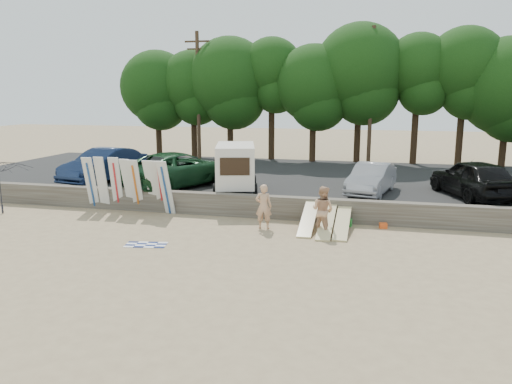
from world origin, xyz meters
TOP-DOWN VIEW (x-y plane):
  - ground at (0.00, 0.00)m, footprint 120.00×120.00m
  - seawall at (0.00, 3.00)m, footprint 44.00×0.50m
  - parking_lot at (0.00, 10.50)m, footprint 44.00×14.50m
  - treeline at (-0.04, 17.49)m, footprint 32.67×6.46m
  - utility_poles at (2.00, 16.00)m, footprint 25.80×0.26m
  - box_trailer at (-4.13, 5.18)m, footprint 2.77×3.95m
  - car_0 at (-11.92, 6.20)m, footprint 2.84×5.66m
  - car_1 at (-7.43, 5.83)m, footprint 5.36×7.03m
  - car_2 at (2.37, 6.13)m, footprint 2.44×4.63m
  - car_3 at (6.95, 6.32)m, footprint 3.79×5.70m
  - surfboard_upright_0 at (-10.48, 2.55)m, footprint 0.53×0.68m
  - surfboard_upright_1 at (-9.92, 2.60)m, footprint 0.51×0.53m
  - surfboard_upright_2 at (-9.20, 2.64)m, footprint 0.55×0.59m
  - surfboard_upright_3 at (-8.54, 2.61)m, footprint 0.53×0.76m
  - surfboard_upright_4 at (-8.16, 2.56)m, footprint 0.58×0.85m
  - surfboard_upright_5 at (-7.40, 2.65)m, footprint 0.54×0.86m
  - surfboard_upright_6 at (-6.60, 2.41)m, footprint 0.59×0.82m
  - surfboard_upright_7 at (-6.95, 2.62)m, footprint 0.62×0.91m
  - surfboard_low_0 at (0.00, 1.58)m, footprint 0.56×2.87m
  - surfboard_low_1 at (0.76, 1.36)m, footprint 0.56×2.92m
  - surfboard_low_2 at (1.37, 1.48)m, footprint 0.56×2.93m
  - beachgoer_a at (-1.80, 1.20)m, footprint 0.71×0.51m
  - beachgoer_b at (0.63, 0.96)m, footprint 1.15×1.05m
  - cooler at (1.51, 2.40)m, footprint 0.40×0.32m
  - gear_bag at (2.97, 2.40)m, footprint 0.34×0.30m
  - beach_towel at (-5.47, -2.03)m, footprint 1.74×1.74m
  - beach_umbrella at (-14.01, 0.88)m, footprint 3.29×3.25m

SIDE VIEW (x-z plane):
  - ground at x=0.00m, z-range 0.00..0.00m
  - beach_towel at x=-5.47m, z-range 0.01..0.01m
  - gear_bag at x=2.97m, z-range 0.00..0.22m
  - cooler at x=1.51m, z-range 0.00..0.32m
  - parking_lot at x=0.00m, z-range 0.00..0.70m
  - surfboard_low_2 at x=1.37m, z-range 0.00..0.80m
  - surfboard_low_1 at x=0.76m, z-range 0.00..0.84m
  - surfboard_low_0 at x=0.00m, z-range 0.00..1.00m
  - seawall at x=0.00m, z-range 0.00..1.00m
  - beachgoer_a at x=-1.80m, z-range 0.00..1.85m
  - beachgoer_b at x=0.63m, z-range 0.00..1.92m
  - surfboard_upright_7 at x=-6.95m, z-range 0.00..2.50m
  - surfboard_upright_5 at x=-7.40m, z-range 0.00..2.50m
  - surfboard_upright_4 at x=-8.16m, z-range 0.00..2.51m
  - beach_umbrella at x=-14.01m, z-range 0.00..2.51m
  - surfboard_upright_6 at x=-6.60m, z-range 0.00..2.52m
  - surfboard_upright_3 at x=-8.54m, z-range 0.00..2.52m
  - surfboard_upright_0 at x=-10.48m, z-range 0.00..2.54m
  - surfboard_upright_2 at x=-9.20m, z-range 0.00..2.57m
  - surfboard_upright_1 at x=-9.92m, z-range 0.00..2.57m
  - car_2 at x=2.37m, z-range 0.70..2.15m
  - car_1 at x=-7.43m, z-range 0.70..2.48m
  - car_0 at x=-11.92m, z-range 0.70..2.48m
  - car_3 at x=6.95m, z-range 0.70..2.50m
  - box_trailer at x=-4.13m, z-range 0.84..3.13m
  - utility_poles at x=2.00m, z-range 0.93..9.93m
  - treeline at x=-0.04m, z-range 1.73..11.22m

